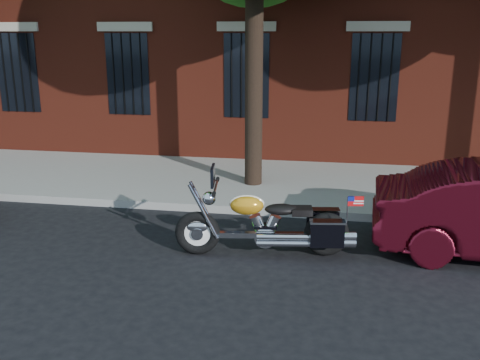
# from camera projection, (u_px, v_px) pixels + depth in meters

# --- Properties ---
(ground) EXTENTS (120.00, 120.00, 0.00)m
(ground) POSITION_uv_depth(u_px,v_px,m) (196.00, 239.00, 8.63)
(ground) COLOR black
(ground) RESTS_ON ground
(curb) EXTENTS (40.00, 0.16, 0.15)m
(curb) POSITION_uv_depth(u_px,v_px,m) (215.00, 208.00, 9.92)
(curb) COLOR gray
(curb) RESTS_ON ground
(sidewalk) EXTENTS (40.00, 3.60, 0.15)m
(sidewalk) POSITION_uv_depth(u_px,v_px,m) (233.00, 181.00, 11.70)
(sidewalk) COLOR gray
(sidewalk) RESTS_ON ground
(motorcycle) EXTENTS (2.73, 1.00, 1.37)m
(motorcycle) POSITION_uv_depth(u_px,v_px,m) (271.00, 226.00, 7.89)
(motorcycle) COLOR black
(motorcycle) RESTS_ON ground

